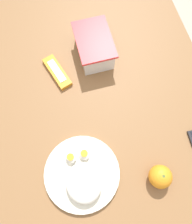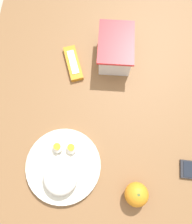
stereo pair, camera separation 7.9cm
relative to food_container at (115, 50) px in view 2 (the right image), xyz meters
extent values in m
plane|color=#B2A899|center=(0.22, -0.05, -0.79)|extent=(10.00, 10.00, 0.00)
cube|color=brown|center=(0.22, -0.05, -0.06)|extent=(1.28, 0.93, 0.03)
cylinder|color=brown|center=(-0.36, -0.46, -0.43)|extent=(0.06, 0.06, 0.72)
cylinder|color=brown|center=(-0.36, 0.36, -0.43)|extent=(0.06, 0.06, 0.72)
cube|color=white|center=(0.00, 0.00, 0.00)|extent=(0.18, 0.12, 0.09)
cube|color=beige|center=(0.00, 0.00, -0.01)|extent=(0.16, 0.11, 0.06)
cube|color=red|center=(0.00, 0.00, 0.05)|extent=(0.19, 0.14, 0.01)
ellipsoid|color=gray|center=(-0.05, 0.01, 0.01)|extent=(0.05, 0.05, 0.03)
ellipsoid|color=gray|center=(0.00, 0.00, 0.01)|extent=(0.04, 0.04, 0.03)
ellipsoid|color=gray|center=(0.05, 0.01, 0.01)|extent=(0.06, 0.05, 0.03)
sphere|color=orange|center=(0.53, 0.09, -0.01)|extent=(0.08, 0.08, 0.08)
cylinder|color=#4C662D|center=(0.53, 0.09, 0.03)|extent=(0.01, 0.01, 0.00)
cylinder|color=silver|center=(0.45, -0.16, -0.03)|extent=(0.26, 0.26, 0.02)
ellipsoid|color=white|center=(0.49, -0.16, 0.00)|extent=(0.13, 0.12, 0.05)
ellipsoid|color=white|center=(0.39, -0.18, -0.01)|extent=(0.04, 0.04, 0.02)
cylinder|color=#F4A823|center=(0.39, -0.18, 0.00)|extent=(0.02, 0.02, 0.01)
ellipsoid|color=white|center=(0.39, -0.14, -0.01)|extent=(0.04, 0.04, 0.02)
cylinder|color=#F4A823|center=(0.39, -0.14, 0.00)|extent=(0.02, 0.02, 0.01)
cube|color=orange|center=(0.05, -0.17, -0.03)|extent=(0.16, 0.10, 0.02)
cube|color=white|center=(0.05, -0.17, -0.02)|extent=(0.11, 0.06, 0.00)
camera|label=1|loc=(0.50, -0.12, 0.74)|focal=35.00mm
camera|label=2|loc=(0.51, -0.04, 0.74)|focal=35.00mm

